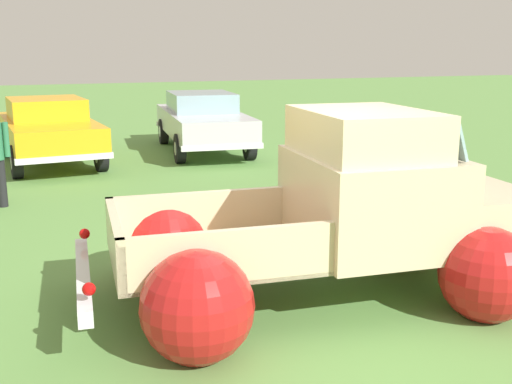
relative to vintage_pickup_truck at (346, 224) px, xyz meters
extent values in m
plane|color=#609347|center=(-0.39, 0.04, -0.76)|extent=(80.00, 80.00, 0.00)
cylinder|color=black|center=(1.14, 0.76, -0.38)|extent=(0.78, 0.29, 0.76)
cylinder|color=silver|center=(1.14, 0.76, -0.38)|extent=(0.36, 0.27, 0.34)
cylinder|color=black|center=(0.97, -0.97, -0.38)|extent=(0.78, 0.29, 0.76)
cylinder|color=silver|center=(0.97, -0.97, -0.38)|extent=(0.36, 0.27, 0.34)
cylinder|color=black|center=(-1.65, 1.03, -0.38)|extent=(0.78, 0.29, 0.76)
cylinder|color=silver|center=(-1.65, 1.03, -0.38)|extent=(0.36, 0.27, 0.34)
cylinder|color=black|center=(-1.81, -0.70, -0.38)|extent=(0.78, 0.29, 0.76)
cylinder|color=silver|center=(-1.81, -0.70, -0.38)|extent=(0.36, 0.27, 0.34)
sphere|color=red|center=(-1.64, 1.08, -0.32)|extent=(1.05, 1.05, 0.96)
sphere|color=red|center=(-1.82, -0.75, -0.32)|extent=(1.05, 1.05, 0.96)
cube|color=olive|center=(-1.33, 0.13, -0.22)|extent=(2.19, 1.73, 0.04)
cube|color=beige|center=(-1.26, 0.86, 0.01)|extent=(2.05, 0.28, 0.50)
cube|color=beige|center=(-1.40, -0.60, 0.01)|extent=(2.05, 0.28, 0.50)
cube|color=beige|center=(-0.35, 0.03, 0.01)|extent=(0.23, 1.54, 0.50)
cube|color=beige|center=(-2.31, 0.22, 0.01)|extent=(0.23, 1.54, 0.50)
cube|color=beige|center=(0.26, -0.03, 0.24)|extent=(1.61, 1.83, 0.95)
cube|color=beige|center=(0.16, -0.02, 0.94)|extent=(1.29, 1.64, 0.45)
cube|color=#8CADB7|center=(0.80, -0.08, 0.92)|extent=(0.29, 1.47, 0.38)
cube|color=beige|center=(1.31, -0.13, 0.04)|extent=(1.40, 1.73, 0.55)
sphere|color=red|center=(1.14, 0.79, -0.34)|extent=(1.00, 1.00, 0.92)
sphere|color=red|center=(0.97, -1.00, -0.34)|extent=(1.00, 1.00, 0.92)
cube|color=silver|center=(-2.62, 0.25, -0.30)|extent=(0.31, 1.98, 0.14)
cube|color=silver|center=(1.84, -0.18, -0.30)|extent=(0.31, 1.98, 0.14)
sphere|color=red|center=(-2.50, 1.04, -0.12)|extent=(0.12, 0.12, 0.11)
sphere|color=red|center=(-2.65, -0.54, -0.12)|extent=(0.12, 0.12, 0.11)
cylinder|color=black|center=(-1.40, 7.66, -0.43)|extent=(0.24, 0.67, 0.66)
cylinder|color=silver|center=(-1.40, 7.66, -0.43)|extent=(0.23, 0.31, 0.30)
cylinder|color=black|center=(-3.05, 7.56, -0.43)|extent=(0.24, 0.67, 0.66)
cylinder|color=silver|center=(-3.05, 7.56, -0.43)|extent=(0.23, 0.31, 0.30)
cylinder|color=black|center=(-1.58, 10.39, -0.43)|extent=(0.24, 0.67, 0.66)
cylinder|color=silver|center=(-1.58, 10.39, -0.43)|extent=(0.23, 0.31, 0.30)
cylinder|color=black|center=(-3.23, 10.28, -0.43)|extent=(0.24, 0.67, 0.66)
cylinder|color=silver|center=(-3.23, 10.28, -0.43)|extent=(0.23, 0.31, 0.30)
cube|color=#F2A819|center=(-2.31, 8.97, -0.05)|extent=(2.05, 4.37, 0.55)
cube|color=#F2A819|center=(-2.33, 9.14, 0.45)|extent=(1.64, 1.89, 0.45)
cube|color=silver|center=(-2.45, 11.06, -0.31)|extent=(1.83, 0.22, 0.12)
cube|color=silver|center=(-2.18, 6.88, -0.31)|extent=(1.83, 0.22, 0.12)
cylinder|color=black|center=(1.94, 7.77, -0.43)|extent=(0.27, 0.68, 0.66)
cylinder|color=silver|center=(1.94, 7.77, -0.43)|extent=(0.24, 0.32, 0.30)
cylinder|color=black|center=(0.35, 7.96, -0.43)|extent=(0.27, 0.68, 0.66)
cylinder|color=silver|center=(0.35, 7.96, -0.43)|extent=(0.24, 0.32, 0.30)
cylinder|color=black|center=(2.28, 10.71, -0.43)|extent=(0.27, 0.68, 0.66)
cylinder|color=silver|center=(2.28, 10.71, -0.43)|extent=(0.24, 0.32, 0.30)
cylinder|color=black|center=(0.69, 10.89, -0.43)|extent=(0.27, 0.68, 0.66)
cylinder|color=silver|center=(0.69, 10.89, -0.43)|extent=(0.24, 0.32, 0.30)
cube|color=silver|center=(1.32, 9.33, -0.05)|extent=(2.24, 4.79, 0.55)
cube|color=#8CADB7|center=(1.34, 9.52, 0.45)|extent=(1.69, 2.10, 0.45)
cube|color=silver|center=(1.58, 11.59, -0.31)|extent=(1.78, 0.30, 0.12)
cube|color=silver|center=(1.06, 7.08, -0.31)|extent=(1.78, 0.30, 0.12)
cylinder|color=black|center=(-3.32, 5.25, -0.37)|extent=(0.18, 0.18, 0.77)
cylinder|color=#2D724C|center=(-3.19, 5.22, 0.34)|extent=(0.11, 0.11, 0.55)
camera|label=1|loc=(-3.15, -5.38, 1.77)|focal=43.88mm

